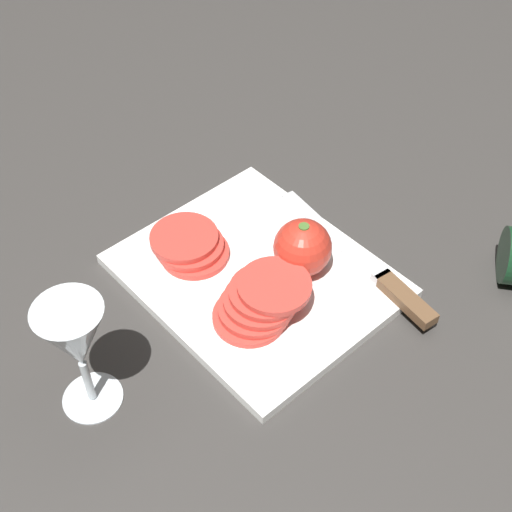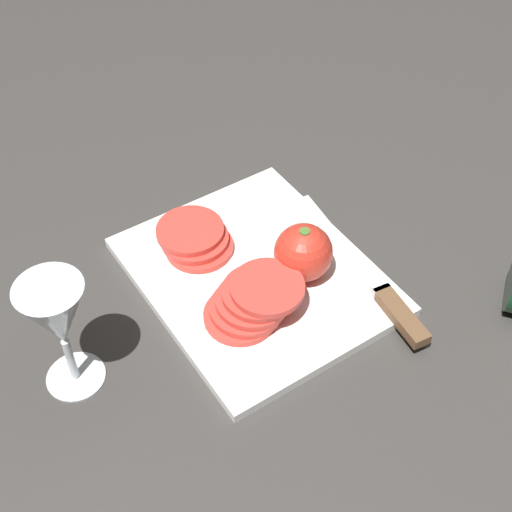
# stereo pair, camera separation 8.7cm
# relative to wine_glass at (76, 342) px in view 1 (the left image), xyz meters

# --- Properties ---
(ground_plane) EXTENTS (3.00, 3.00, 0.00)m
(ground_plane) POSITION_rel_wine_glass_xyz_m (-0.04, -0.28, -0.10)
(ground_plane) COLOR #383533
(cutting_board) EXTENTS (0.32, 0.27, 0.01)m
(cutting_board) POSITION_rel_wine_glass_xyz_m (0.01, -0.25, -0.10)
(cutting_board) COLOR white
(cutting_board) RESTS_ON ground_plane
(wine_glass) EXTENTS (0.07, 0.07, 0.15)m
(wine_glass) POSITION_rel_wine_glass_xyz_m (0.00, 0.00, 0.00)
(wine_glass) COLOR silver
(wine_glass) RESTS_ON ground_plane
(whole_tomato) EXTENTS (0.07, 0.07, 0.07)m
(whole_tomato) POSITION_rel_wine_glass_xyz_m (-0.02, -0.30, -0.05)
(whole_tomato) COLOR red
(whole_tomato) RESTS_ON cutting_board
(knife) EXTENTS (0.29, 0.06, 0.01)m
(knife) POSITION_rel_wine_glass_xyz_m (-0.12, -0.36, -0.09)
(knife) COLOR silver
(knife) RESTS_ON cutting_board
(tomato_slice_stack_near) EXTENTS (0.11, 0.09, 0.03)m
(tomato_slice_stack_near) POSITION_rel_wine_glass_xyz_m (0.09, -0.21, -0.08)
(tomato_slice_stack_near) COLOR #D63D33
(tomato_slice_stack_near) RESTS_ON cutting_board
(tomato_slice_stack_far) EXTENTS (0.10, 0.12, 0.04)m
(tomato_slice_stack_far) POSITION_rel_wine_glass_xyz_m (-0.04, -0.21, -0.07)
(tomato_slice_stack_far) COLOR #D63D33
(tomato_slice_stack_far) RESTS_ON cutting_board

